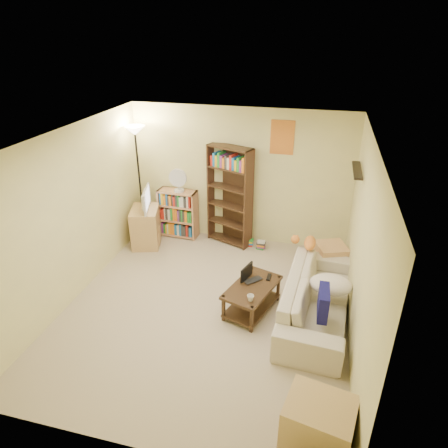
# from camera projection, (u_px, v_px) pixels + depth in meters

# --- Properties ---
(room) EXTENTS (4.50, 4.54, 2.52)m
(room) POSITION_uv_depth(u_px,v_px,m) (204.00, 207.00, 5.13)
(room) COLOR beige
(room) RESTS_ON ground
(sofa) EXTENTS (2.29, 1.16, 0.63)m
(sofa) POSITION_uv_depth(u_px,v_px,m) (317.00, 298.00, 5.54)
(sofa) COLOR beige
(sofa) RESTS_ON ground
(navy_pillow) EXTENTS (0.14, 0.42, 0.37)m
(navy_pillow) POSITION_uv_depth(u_px,v_px,m) (323.00, 303.00, 4.99)
(navy_pillow) COLOR #141356
(navy_pillow) RESTS_ON sofa
(cream_blanket) EXTENTS (0.58, 0.42, 0.25)m
(cream_blanket) POSITION_uv_depth(u_px,v_px,m) (330.00, 285.00, 5.44)
(cream_blanket) COLOR silver
(cream_blanket) RESTS_ON sofa
(tabby_cat) EXTENTS (0.50, 0.20, 0.17)m
(tabby_cat) POSITION_uv_depth(u_px,v_px,m) (307.00, 242.00, 6.15)
(tabby_cat) COLOR orange
(tabby_cat) RESTS_ON sofa
(coffee_table) EXTENTS (0.79, 1.05, 0.42)m
(coffee_table) POSITION_uv_depth(u_px,v_px,m) (252.00, 295.00, 5.69)
(coffee_table) COLOR #3C2717
(coffee_table) RESTS_ON ground
(laptop) EXTENTS (0.46, 0.46, 0.02)m
(laptop) POSITION_uv_depth(u_px,v_px,m) (255.00, 282.00, 5.71)
(laptop) COLOR black
(laptop) RESTS_ON coffee_table
(laptop_screen) EXTENTS (0.11, 0.30, 0.21)m
(laptop_screen) POSITION_uv_depth(u_px,v_px,m) (247.00, 272.00, 5.72)
(laptop_screen) COLOR white
(laptop_screen) RESTS_ON laptop
(mug) EXTENTS (0.12, 0.12, 0.09)m
(mug) POSITION_uv_depth(u_px,v_px,m) (250.00, 298.00, 5.31)
(mug) COLOR silver
(mug) RESTS_ON coffee_table
(tv_remote) EXTENTS (0.05, 0.17, 0.02)m
(tv_remote) POSITION_uv_depth(u_px,v_px,m) (269.00, 277.00, 5.81)
(tv_remote) COLOR black
(tv_remote) RESTS_ON coffee_table
(tv_stand) EXTENTS (0.65, 0.78, 0.72)m
(tv_stand) POSITION_uv_depth(u_px,v_px,m) (146.00, 227.00, 7.43)
(tv_stand) COLOR tan
(tv_stand) RESTS_ON ground
(television) EXTENTS (0.72, 0.46, 0.39)m
(television) POSITION_uv_depth(u_px,v_px,m) (143.00, 199.00, 7.18)
(television) COLOR black
(television) RESTS_ON tv_stand
(tall_bookshelf) EXTENTS (0.88, 0.57, 1.86)m
(tall_bookshelf) POSITION_uv_depth(u_px,v_px,m) (230.00, 194.00, 7.22)
(tall_bookshelf) COLOR #3D2317
(tall_bookshelf) RESTS_ON ground
(short_bookshelf) EXTENTS (0.75, 0.33, 0.94)m
(short_bookshelf) POSITION_uv_depth(u_px,v_px,m) (178.00, 214.00, 7.67)
(short_bookshelf) COLOR tan
(short_bookshelf) RESTS_ON ground
(desk_fan) EXTENTS (0.34, 0.19, 0.45)m
(desk_fan) POSITION_uv_depth(u_px,v_px,m) (178.00, 180.00, 7.31)
(desk_fan) COLOR silver
(desk_fan) RESTS_ON short_bookshelf
(floor_lamp) EXTENTS (0.37, 0.37, 2.16)m
(floor_lamp) POSITION_uv_depth(u_px,v_px,m) (137.00, 151.00, 7.08)
(floor_lamp) COLOR black
(floor_lamp) RESTS_ON ground
(side_table) EXTENTS (0.60, 0.60, 0.53)m
(side_table) POSITION_uv_depth(u_px,v_px,m) (330.00, 259.00, 6.57)
(side_table) COLOR tan
(side_table) RESTS_ON ground
(end_cabinet) EXTENTS (0.73, 0.65, 0.53)m
(end_cabinet) POSITION_uv_depth(u_px,v_px,m) (318.00, 424.00, 3.84)
(end_cabinet) COLOR tan
(end_cabinet) RESTS_ON ground
(book_stacks) EXTENTS (0.39, 0.19, 0.16)m
(book_stacks) POSITION_uv_depth(u_px,v_px,m) (255.00, 244.00, 7.42)
(book_stacks) COLOR red
(book_stacks) RESTS_ON ground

